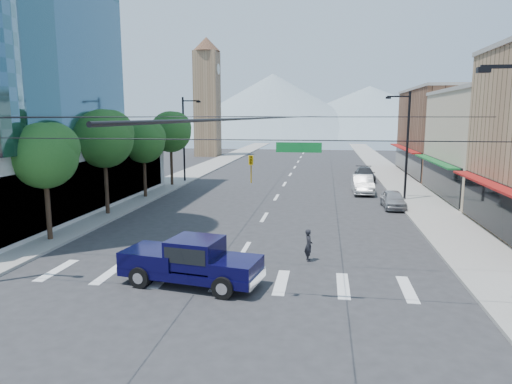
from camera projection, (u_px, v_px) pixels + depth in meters
The scene contains 19 objects.
ground at pixel (219, 293), 18.39m from camera, with size 160.00×160.00×0.00m, color #28282B.
sidewalk_left at pixel (199, 170), 59.16m from camera, with size 4.00×120.00×0.15m, color gray.
sidewalk_right at pixel (390, 174), 55.61m from camera, with size 4.00×120.00×0.15m, color gray.
shop_far at pixel (462, 133), 53.62m from camera, with size 12.00×18.00×10.00m, color brown.
clock_tower at pixel (207, 95), 79.54m from camera, with size 4.80×4.80×20.40m.
mountain_left at pixel (273, 105), 165.07m from camera, with size 80.00×80.00×22.00m, color gray.
mountain_right at pixel (369, 111), 169.98m from camera, with size 90.00×90.00×18.00m, color gray.
tree_near at pixel (47, 153), 25.15m from camera, with size 3.65×3.64×6.71m.
tree_midnear at pixel (106, 137), 31.88m from camera, with size 4.09×4.09×7.52m.
tree_midfar at pixel (145, 140), 38.80m from camera, with size 3.65×3.64×6.71m.
tree_far at pixel (172, 131), 45.53m from camera, with size 4.09×4.09×7.52m.
signal_rig at pixel (216, 182), 16.62m from camera, with size 21.80×0.20×9.00m.
lamp_pole_nw at pixel (185, 136), 48.41m from camera, with size 2.00×0.25×9.00m.
lamp_pole_ne at pixel (406, 142), 37.45m from camera, with size 2.00×0.25×9.00m.
pickup_truck at pixel (190, 260), 19.13m from camera, with size 6.22×3.08×2.02m.
pedestrian at pixel (309, 245), 22.30m from camera, with size 0.58×0.38×1.59m, color black.
parked_car_near at pixel (393, 199), 35.09m from camera, with size 1.62×4.03×1.37m, color #97989C.
parked_car_mid at pixel (363, 184), 41.87m from camera, with size 1.78×5.10×1.68m, color silver.
parked_car_far at pixel (365, 174), 49.95m from camera, with size 2.06×5.07×1.47m, color #313133.
Camera 1 is at (4.11, -17.05, 7.04)m, focal length 32.00 mm.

